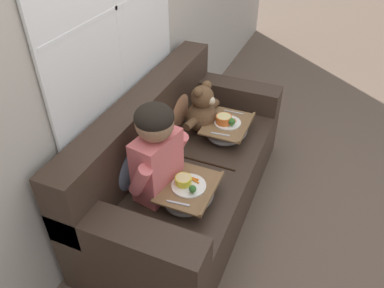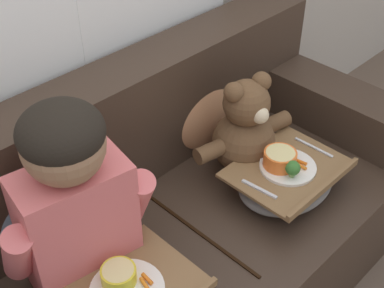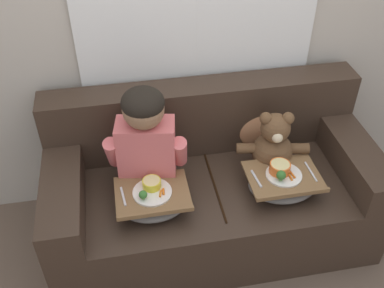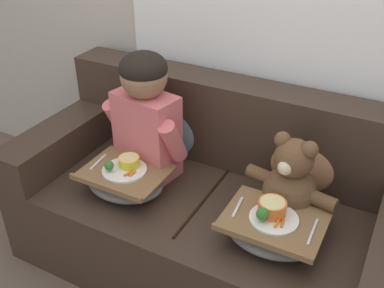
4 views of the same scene
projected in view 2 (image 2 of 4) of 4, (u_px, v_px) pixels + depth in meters
couch at (173, 237)px, 2.04m from camera, size 1.98×0.92×0.94m
throw_pillow_behind_child at (41, 201)px, 1.74m from camera, size 0.39×0.19×0.41m
throw_pillow_behind_teddy at (204, 107)px, 2.17m from camera, size 0.36×0.17×0.38m
child_figure at (73, 194)px, 1.51m from camera, size 0.49×0.26×0.66m
teddy_bear at (245, 132)px, 2.05m from camera, size 0.45×0.32×0.41m
lap_tray_teddy at (286, 178)px, 2.00m from camera, size 0.43×0.33×0.20m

